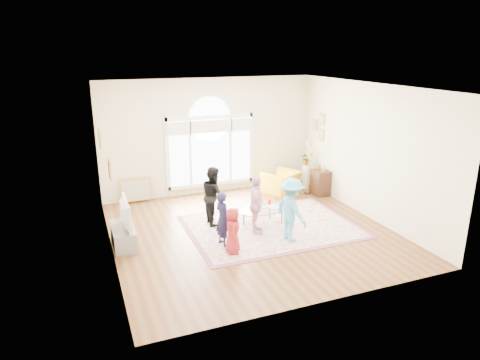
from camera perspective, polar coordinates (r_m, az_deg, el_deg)
name	(u,v)px	position (r m, az deg, el deg)	size (l,w,h in m)	color
ground	(251,231)	(9.69, 1.51, -6.88)	(6.00, 6.00, 0.00)	#552D17
room_shell	(212,139)	(11.75, -3.76, 5.47)	(6.00, 6.00, 6.00)	beige
area_rug	(271,227)	(9.94, 4.18, -6.21)	(3.60, 2.60, 0.02)	beige
rug_border	(271,227)	(9.94, 4.18, -6.23)	(3.80, 2.80, 0.01)	#7E4757
tv_console	(124,236)	(9.27, -15.26, -7.27)	(0.45, 1.00, 0.42)	gray
television	(122,214)	(9.07, -15.45, -4.35)	(0.17, 1.03, 0.59)	black
coffee_table	(263,209)	(9.89, 3.10, -3.87)	(1.37, 1.05, 0.54)	silver
armchair	(282,182)	(12.16, 5.56, -0.31)	(0.95, 0.83, 0.62)	yellow
side_cabinet	(320,183)	(12.15, 10.67, -0.35)	(0.40, 0.50, 0.70)	black
floor_lamp	(310,150)	(11.91, 9.25, 4.03)	(0.27, 0.27, 1.51)	black
plant_pedestal	(306,176)	(12.66, 8.76, 0.47)	(0.20, 0.20, 0.70)	white
potted_plant	(307,158)	(12.51, 8.87, 2.88)	(0.36, 0.31, 0.40)	#33722D
leaning_picture	(137,202)	(11.81, -13.58, -2.85)	(0.80, 0.05, 0.62)	tan
child_red	(233,231)	(8.51, -0.98, -6.77)	(0.46, 0.30, 0.95)	maroon
child_navy	(223,219)	(8.82, -2.31, -5.18)	(0.42, 0.28, 1.15)	#181739
child_black	(214,195)	(9.88, -3.53, -2.04)	(0.66, 0.51, 1.36)	black
child_pink	(256,205)	(9.35, 2.14, -3.36)	(0.76, 0.32, 1.30)	#F9B1CB
child_blue	(291,210)	(9.06, 6.86, -3.94)	(0.88, 0.51, 1.37)	#55B0DD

